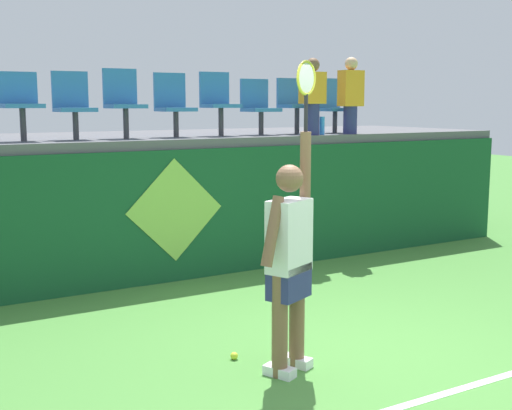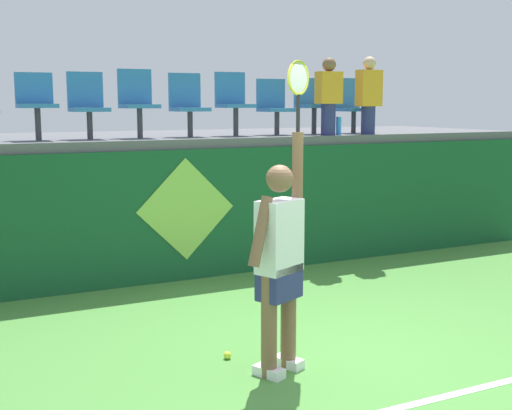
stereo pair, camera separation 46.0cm
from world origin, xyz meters
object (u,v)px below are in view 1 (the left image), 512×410
stadium_chair_5 (218,100)px  spectator_0 (351,94)px  stadium_chair_8 (332,104)px  stadium_chair_2 (73,103)px  spectator_1 (312,95)px  tennis_player (289,257)px  stadium_chair_1 (21,101)px  stadium_chair_4 (173,103)px  stadium_chair_6 (258,105)px  water_bottle (322,126)px  stadium_chair_3 (123,100)px  stadium_chair_7 (294,102)px  tennis_ball (234,356)px

stadium_chair_5 → spectator_0: (1.92, -0.44, 0.08)m
stadium_chair_5 → stadium_chair_8: stadium_chair_5 is taller
stadium_chair_2 → spectator_1: bearing=-8.1°
tennis_player → stadium_chair_5: 4.19m
stadium_chair_1 → stadium_chair_8: stadium_chair_8 is taller
tennis_player → stadium_chair_2: bearing=100.0°
stadium_chair_8 → stadium_chair_5: bearing=-179.9°
tennis_player → stadium_chair_8: size_ratio=3.13×
stadium_chair_4 → spectator_1: spectator_1 is taller
stadium_chair_6 → water_bottle: bearing=-28.8°
stadium_chair_8 → water_bottle: bearing=-138.6°
stadium_chair_8 → spectator_1: 0.83m
stadium_chair_3 → spectator_1: bearing=-10.1°
stadium_chair_3 → stadium_chair_7: (2.57, -0.01, -0.03)m
tennis_ball → stadium_chair_1: stadium_chair_1 is taller
water_bottle → spectator_0: bearing=-0.5°
spectator_1 → spectator_0: bearing=1.3°
stadium_chair_1 → spectator_1: (3.82, -0.45, 0.09)m
stadium_chair_3 → tennis_player: bearing=-89.6°
stadium_chair_4 → stadium_chair_1: bearing=-179.7°
stadium_chair_3 → stadium_chair_7: bearing=-0.2°
stadium_chair_2 → stadium_chair_8: (3.89, 0.00, -0.01)m
water_bottle → spectator_0: (0.50, -0.00, 0.44)m
tennis_player → stadium_chair_5: size_ratio=2.94×
stadium_chair_3 → spectator_1: 2.61m
spectator_0 → stadium_chair_8: bearing=90.0°
tennis_player → spectator_0: spectator_0 is taller
tennis_player → water_bottle: (2.73, 3.33, 0.92)m
water_bottle → stadium_chair_7: (-0.19, 0.43, 0.33)m
stadium_chair_3 → stadium_chair_5: size_ratio=1.01×
spectator_0 → water_bottle: bearing=179.5°
stadium_chair_1 → stadium_chair_7: size_ratio=1.01×
water_bottle → stadium_chair_8: size_ratio=0.31×
stadium_chair_1 → stadium_chair_3: bearing=0.4°
water_bottle → stadium_chair_2: bearing=172.7°
tennis_ball → tennis_player: bearing=-58.7°
stadium_chair_6 → stadium_chair_7: bearing=-0.4°
stadium_chair_5 → spectator_1: size_ratio=0.81×
stadium_chair_4 → stadium_chair_8: bearing=-0.0°
stadium_chair_2 → stadium_chair_3: 0.63m
tennis_player → spectator_0: 4.83m
tennis_player → stadium_chair_4: size_ratio=3.04×
water_bottle → stadium_chair_4: stadium_chair_4 is taller
stadium_chair_1 → stadium_chair_7: (3.82, 0.00, -0.01)m
stadium_chair_1 → stadium_chair_8: bearing=0.1°
stadium_chair_1 → spectator_1: spectator_1 is taller
stadium_chair_6 → stadium_chair_7: size_ratio=0.97×
stadium_chair_3 → stadium_chair_7: 2.57m
tennis_ball → water_bottle: (3.00, 2.89, 1.85)m
water_bottle → stadium_chair_3: size_ratio=0.29×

